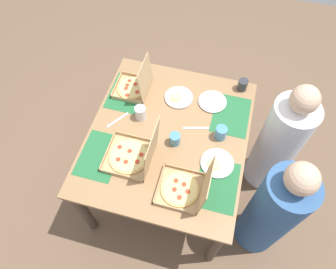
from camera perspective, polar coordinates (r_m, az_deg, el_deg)
ground_plane at (r=2.87m, az=0.00°, el=-8.14°), size 6.00×6.00×0.00m
dining_table at (r=2.28m, az=0.00°, el=-1.52°), size 1.25×1.10×0.77m
placemat_near_left at (r=2.42m, az=-7.51°, el=7.59°), size 0.36×0.26×0.00m
placemat_near_right at (r=2.15m, az=-12.41°, el=-3.78°), size 0.36×0.26×0.00m
placemat_far_left at (r=2.32m, az=11.47°, el=3.52°), size 0.36×0.26×0.00m
placemat_far_right at (r=2.03m, az=9.00°, el=-9.03°), size 0.36×0.26×0.00m
pizza_box_edge_far at (r=2.06m, az=-6.31°, el=-3.71°), size 0.31×0.34×0.34m
pizza_box_corner_right at (r=1.95m, az=3.20°, el=-9.77°), size 0.28×0.31×0.31m
pizza_box_corner_left at (r=2.40m, az=-6.09°, el=8.82°), size 0.26×0.26×0.29m
plate_near_right at (r=2.36m, az=8.14°, el=5.95°), size 0.21×0.21×0.02m
plate_far_left at (r=2.09m, az=8.93°, el=-5.25°), size 0.22×0.22×0.03m
plate_middle at (r=2.36m, az=1.93°, el=6.78°), size 0.21×0.21×0.03m
cup_clear_right at (r=2.23m, az=-5.07°, el=3.98°), size 0.08×0.08×0.11m
cup_spare at (r=2.11m, az=1.26°, el=-0.85°), size 0.07×0.07×0.09m
cup_red at (r=2.46m, az=13.51°, el=8.83°), size 0.07×0.07×0.09m
cup_dark at (r=2.16m, az=9.68°, el=0.30°), size 0.08×0.08×0.10m
fork_by_far_right at (r=2.28m, az=-9.20°, el=2.65°), size 0.17×0.12×0.00m
fork_by_near_right at (r=2.22m, az=5.14°, el=1.20°), size 0.06×0.19×0.00m
diner_left_seat at (r=2.57m, az=19.51°, el=-1.64°), size 0.32×0.32×1.18m
diner_right_seat at (r=2.30m, az=18.48°, el=-13.35°), size 0.32×0.32×1.20m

